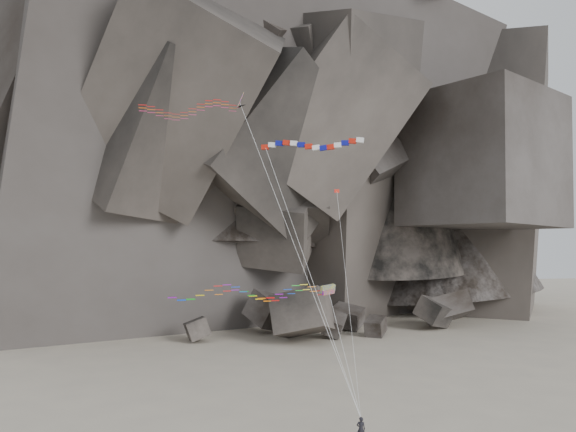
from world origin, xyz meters
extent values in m
plane|color=#A79C87|center=(0.00, 0.00, 0.00)|extent=(260.00, 260.00, 0.00)
cube|color=#47423F|center=(5.08, 39.24, 2.13)|extent=(8.01, 7.44, 6.84)
cube|color=#47423F|center=(13.98, 33.31, 1.22)|extent=(4.31, 4.98, 4.18)
cube|color=#47423F|center=(17.71, 39.91, 1.37)|extent=(5.77, 6.14, 4.30)
cube|color=#47423F|center=(-5.48, 33.83, 1.27)|extent=(3.98, 3.62, 3.61)
cube|color=#47423F|center=(34.22, 39.56, 1.74)|extent=(7.27, 5.97, 6.37)
cube|color=#47423F|center=(8.85, 31.04, 2.71)|extent=(9.78, 10.13, 8.19)
cube|color=#47423F|center=(20.31, 33.86, 1.13)|extent=(4.20, 4.52, 3.01)
cube|color=#47423F|center=(31.49, 38.34, 1.63)|extent=(7.41, 7.02, 5.56)
imported|color=black|center=(6.09, -6.12, 0.99)|extent=(0.77, 0.59, 1.98)
cylinder|color=silver|center=(2.02, -1.92, 13.91)|extent=(8.19, 8.46, 24.62)
cube|color=red|center=(0.48, 4.99, 22.83)|extent=(0.75, 0.64, 0.43)
cube|color=white|center=(1.09, 4.71, 23.00)|extent=(0.78, 0.65, 0.47)
cube|color=#0C0F8A|center=(1.70, 4.39, 23.12)|extent=(0.80, 0.66, 0.51)
cube|color=red|center=(2.32, 4.05, 23.13)|extent=(0.80, 0.66, 0.51)
cube|color=white|center=(2.93, 3.71, 23.04)|extent=(0.79, 0.65, 0.48)
cube|color=#0C0F8A|center=(3.54, 3.38, 22.87)|extent=(0.76, 0.64, 0.44)
cube|color=red|center=(4.16, 3.09, 22.69)|extent=(0.78, 0.65, 0.46)
cube|color=white|center=(4.77, 2.84, 22.56)|extent=(0.80, 0.66, 0.50)
cube|color=#0C0F8A|center=(5.38, 2.63, 22.52)|extent=(0.80, 0.66, 0.51)
cube|color=red|center=(6.00, 2.45, 22.59)|extent=(0.79, 0.66, 0.49)
cube|color=white|center=(6.61, 2.28, 22.74)|extent=(0.77, 0.65, 0.45)
cube|color=#0C0F8A|center=(7.22, 2.10, 22.93)|extent=(0.77, 0.65, 0.45)
cube|color=red|center=(7.84, 1.89, 23.07)|extent=(0.79, 0.66, 0.49)
cube|color=white|center=(8.45, 1.63, 23.14)|extent=(0.80, 0.66, 0.51)
cylinder|color=silver|center=(3.28, -0.66, 12.22)|extent=(5.65, 10.97, 21.23)
cube|color=yellow|center=(5.60, 1.93, 10.19)|extent=(1.39, 0.93, 0.78)
cube|color=#0CB219|center=(5.60, 1.74, 9.90)|extent=(1.16, 0.72, 0.53)
cylinder|color=silver|center=(5.84, -2.10, 5.90)|extent=(0.53, 8.08, 8.60)
cube|color=red|center=(7.02, 4.32, 18.85)|extent=(0.49, 0.11, 0.31)
cube|color=#0C0F8A|center=(6.86, 4.33, 18.85)|extent=(0.18, 0.07, 0.32)
cylinder|color=silver|center=(6.56, -0.90, 10.23)|extent=(0.95, 10.46, 17.25)
camera|label=1|loc=(-5.66, -45.55, 14.77)|focal=35.00mm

